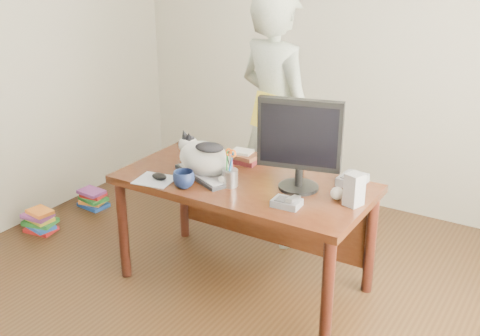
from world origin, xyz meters
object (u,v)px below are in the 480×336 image
at_px(pen_cup, 230,176).
at_px(book_pile_b, 93,199).
at_px(speaker, 354,189).
at_px(coffee_mug, 184,179).
at_px(keyboard, 205,174).
at_px(person, 275,119).
at_px(baseball, 337,193).
at_px(desk, 250,197).
at_px(book_stack, 244,157).
at_px(cat, 203,156).
at_px(calculator, 352,180).
at_px(phone, 287,202).
at_px(book_pile_a, 40,221).
at_px(monitor, 300,140).
at_px(mouse, 159,176).

distance_m(pen_cup, book_pile_b, 1.91).
distance_m(pen_cup, speaker, 0.76).
bearing_deg(coffee_mug, pen_cup, 35.64).
distance_m(keyboard, person, 0.80).
xyz_separation_m(speaker, baseball, (-0.11, 0.02, -0.06)).
distance_m(desk, keyboard, 0.33).
bearing_deg(book_stack, coffee_mug, -98.53).
xyz_separation_m(coffee_mug, book_pile_b, (-1.46, 0.64, -0.73)).
bearing_deg(cat, person, 106.93).
bearing_deg(person, coffee_mug, 103.52).
height_order(pen_cup, book_pile_b, pen_cup).
distance_m(speaker, book_stack, 0.93).
xyz_separation_m(pen_cup, baseball, (0.64, 0.16, -0.03)).
bearing_deg(baseball, speaker, -11.71).
relative_size(desk, person, 0.85).
height_order(keyboard, calculator, calculator).
bearing_deg(cat, keyboard, 8.36).
xyz_separation_m(cat, book_stack, (0.09, 0.35, -0.10)).
height_order(speaker, baseball, speaker).
xyz_separation_m(phone, book_stack, (-0.57, 0.47, 0.01)).
xyz_separation_m(desk, baseball, (0.61, -0.04, 0.19)).
bearing_deg(book_pile_a, baseball, 5.75).
xyz_separation_m(cat, coffee_mug, (0.00, -0.21, -0.08)).
bearing_deg(baseball, person, 139.25).
bearing_deg(baseball, phone, -130.93).
height_order(book_stack, person, person).
bearing_deg(phone, book_stack, 137.24).
relative_size(calculator, person, 0.11).
relative_size(calculator, book_pile_a, 0.75).
height_order(cat, book_pile_a, cat).
xyz_separation_m(coffee_mug, speaker, (0.98, 0.30, 0.04)).
xyz_separation_m(monitor, mouse, (-0.81, -0.32, -0.30)).
relative_size(cat, calculator, 2.25).
bearing_deg(person, book_pile_b, 31.94).
relative_size(baseball, person, 0.04).
height_order(person, book_pile_b, person).
bearing_deg(cat, coffee_mug, -64.58).
bearing_deg(person, phone, 141.51).
relative_size(keyboard, coffee_mug, 3.81).
relative_size(monitor, phone, 3.41).
bearing_deg(book_pile_b, baseball, -7.63).
bearing_deg(mouse, book_pile_a, 166.80).
bearing_deg(book_pile_b, pen_cup, -15.55).
bearing_deg(coffee_mug, book_stack, 80.89).
distance_m(baseball, book_pile_b, 2.46).
height_order(mouse, person, person).
bearing_deg(keyboard, desk, 56.81).
bearing_deg(desk, speaker, -5.04).
bearing_deg(book_pile_b, coffee_mug, -23.51).
relative_size(pen_cup, phone, 1.48).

